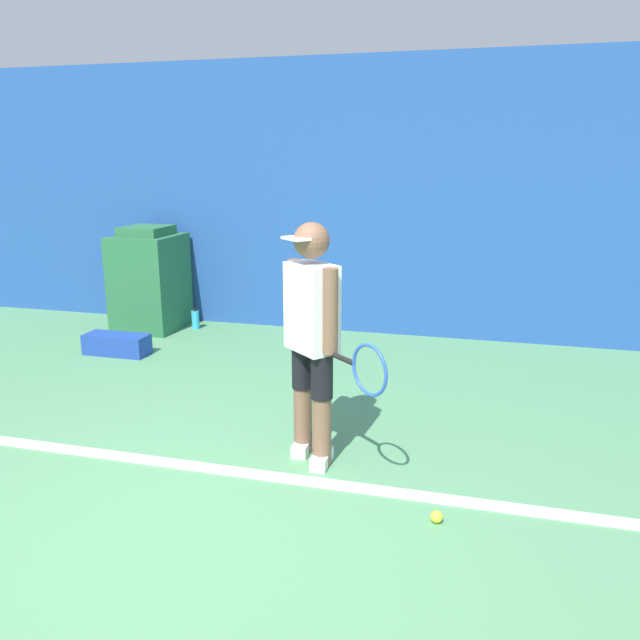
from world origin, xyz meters
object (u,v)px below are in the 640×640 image
(equipment_bag, at_px, (117,344))
(water_bottle, at_px, (195,319))
(tennis_player, at_px, (313,334))
(covered_chair, at_px, (150,280))
(tennis_ball, at_px, (437,517))

(equipment_bag, relative_size, water_bottle, 2.73)
(tennis_player, height_order, covered_chair, tennis_player)
(tennis_player, xyz_separation_m, tennis_ball, (0.83, -0.54, -0.81))
(tennis_ball, relative_size, covered_chair, 0.06)
(equipment_bag, bearing_deg, tennis_ball, -33.58)
(tennis_ball, distance_m, water_bottle, 4.43)
(tennis_player, height_order, equipment_bag, tennis_player)
(tennis_player, relative_size, water_bottle, 6.52)
(water_bottle, bearing_deg, equipment_bag, -107.44)
(tennis_ball, bearing_deg, covered_chair, 137.41)
(tennis_ball, relative_size, equipment_bag, 0.11)
(tennis_player, relative_size, covered_chair, 1.32)
(covered_chair, xyz_separation_m, equipment_bag, (0.17, -1.00, -0.46))
(tennis_player, distance_m, covered_chair, 3.77)
(tennis_player, distance_m, equipment_bag, 3.08)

